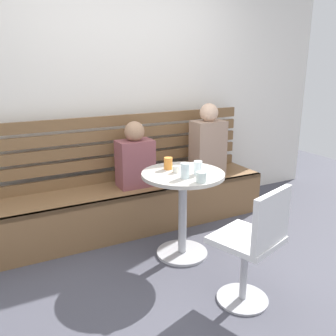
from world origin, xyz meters
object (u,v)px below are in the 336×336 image
Objects in this scene: booth_bench at (137,206)px; cafe_table at (183,198)px; cup_espresso_small at (176,169)px; person_child_left at (135,158)px; person_adult at (208,144)px; cup_tumbler_orange at (168,163)px; white_chair at (255,243)px; cup_glass_tall at (185,171)px; cup_water_clear at (198,168)px; cup_glass_short at (201,177)px.

cafe_table reaches higher than booth_bench.
cafe_table is 0.26m from cup_espresso_small.
person_child_left reaches higher than cup_espresso_small.
cup_tumbler_orange is (-0.74, -0.50, 0.01)m from person_adult.
cup_tumbler_orange is (-0.01, 0.11, 0.02)m from cup_espresso_small.
cup_glass_tall reaches higher than white_chair.
white_chair and cup_water_clear have the same top height.
cup_glass_short is 0.31m from cup_espresso_small.
cup_tumbler_orange is 0.28m from cup_water_clear.
cup_glass_short is 0.42m from cup_tumbler_orange.
cup_glass_short reaches higher than cafe_table.
person_child_left is at bearing 95.46° from cup_glass_tall.
booth_bench is 27.00× the size of cup_tumbler_orange.
cup_espresso_small reaches higher than cafe_table.
booth_bench is 3.18× the size of white_chair.
cup_glass_tall is 0.14m from cup_water_clear.
booth_bench is 48.21× the size of cup_espresso_small.
cup_glass_tall is (0.07, -0.81, 0.58)m from booth_bench.
cup_tumbler_orange is 0.83× the size of cup_glass_tall.
cafe_table is 0.87× the size of white_chair.
cup_water_clear reaches higher than cup_glass_short.
person_child_left is 0.82m from cup_glass_tall.
cup_espresso_small is at bearing 135.23° from cup_water_clear.
white_chair is at bearing -84.53° from cafe_table.
person_adult reaches higher than cup_tumbler_orange.
person_adult is at bearing 34.38° from cup_tumbler_orange.
cup_espresso_small is at bearing -139.52° from person_adult.
person_child_left is 5.28× the size of cup_glass_tall.
cafe_table is 0.82m from white_chair.
white_chair is 0.63m from cup_glass_short.
person_adult is at bearing 46.72° from cup_glass_tall.
person_child_left is at bearing 105.58° from cup_water_clear.
cup_espresso_small is at bearing -83.89° from cup_tumbler_orange.
cup_glass_tall is at bearing -85.42° from booth_bench.
booth_bench is 33.75× the size of cup_glass_short.
white_chair reaches higher than cup_espresso_small.
booth_bench is 0.99m from cup_water_clear.
person_child_left is (-0.21, 1.49, 0.25)m from white_chair.
white_chair is 1.53m from person_child_left.
cup_glass_tall is at bearing -93.76° from cup_espresso_small.
cafe_table is at bearing -33.14° from cup_espresso_small.
person_child_left reaches higher than cup_water_clear.
booth_bench is at bearing 97.30° from cup_glass_short.
cup_water_clear is at bearing -44.77° from cup_espresso_small.
person_adult reaches higher than cup_glass_short.
white_chair is at bearing -81.79° from cup_tumbler_orange.
cup_glass_tall reaches higher than cup_espresso_small.
cafe_table is 0.72m from person_child_left.
cafe_table is 0.97× the size of person_adult.
cup_glass_tall is (-0.06, -0.13, 0.28)m from cafe_table.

